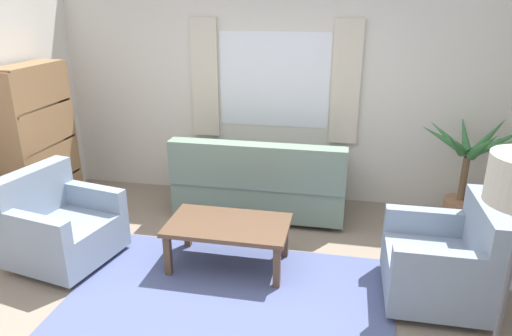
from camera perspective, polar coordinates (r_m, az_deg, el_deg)
name	(u,v)px	position (r m, az deg, el deg)	size (l,w,h in m)	color
ground_plane	(230,296)	(4.01, -3.27, -15.56)	(6.24, 6.24, 0.00)	gray
wall_back	(275,92)	(5.57, 2.33, 9.39)	(5.32, 0.12, 2.60)	silver
window_with_curtains	(274,81)	(5.46, 2.21, 10.78)	(1.98, 0.07, 1.40)	white
area_rug	(230,295)	(4.01, -3.27, -15.50)	(2.66, 1.64, 0.01)	#4C5684
couch	(260,184)	(5.22, 0.54, -2.03)	(1.90, 0.82, 0.92)	slate
armchair_left	(59,226)	(4.69, -23.18, -6.65)	(0.97, 0.98, 0.88)	gray
armchair_right	(445,262)	(4.07, 22.43, -10.70)	(0.82, 0.84, 0.88)	gray
coffee_table	(228,229)	(4.22, -3.46, -7.53)	(1.10, 0.64, 0.44)	brown
potted_plant	(466,172)	(5.34, 24.64, -0.43)	(1.09, 1.10, 1.24)	#9E6B4C
bookshelf	(43,142)	(5.49, -24.93, 2.98)	(0.30, 0.94, 1.72)	olive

